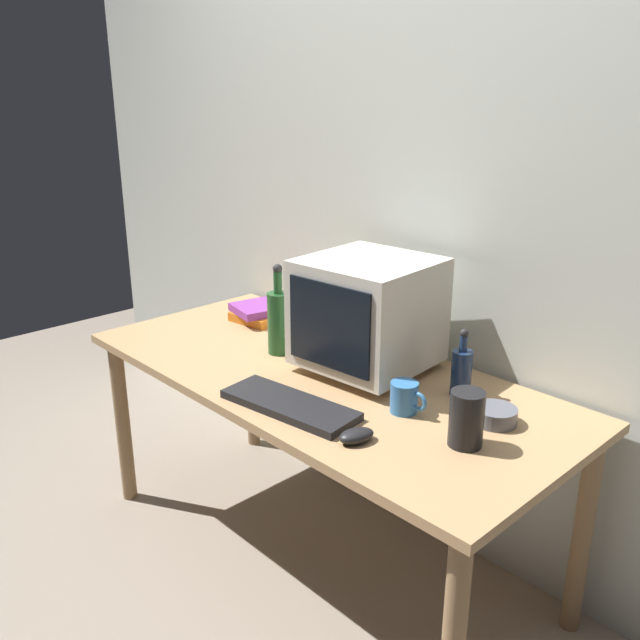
% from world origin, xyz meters
% --- Properties ---
extents(ground_plane, '(6.00, 6.00, 0.00)m').
position_xyz_m(ground_plane, '(0.00, 0.00, 0.00)').
color(ground_plane, gray).
extents(back_wall, '(4.00, 0.08, 2.50)m').
position_xyz_m(back_wall, '(0.00, 0.44, 1.25)').
color(back_wall, beige).
rests_on(back_wall, ground).
extents(desk, '(1.69, 0.76, 0.70)m').
position_xyz_m(desk, '(0.00, 0.00, 0.63)').
color(desk, tan).
rests_on(desk, ground).
extents(crt_monitor, '(0.41, 0.42, 0.37)m').
position_xyz_m(crt_monitor, '(0.09, 0.13, 0.90)').
color(crt_monitor, beige).
rests_on(crt_monitor, desk).
extents(keyboard, '(0.44, 0.20, 0.02)m').
position_xyz_m(keyboard, '(0.13, -0.24, 0.72)').
color(keyboard, black).
rests_on(keyboard, desk).
extents(computer_mouse, '(0.08, 0.11, 0.04)m').
position_xyz_m(computer_mouse, '(0.39, -0.24, 0.72)').
color(computer_mouse, black).
rests_on(computer_mouse, desk).
extents(bottle_tall, '(0.08, 0.08, 0.32)m').
position_xyz_m(bottle_tall, '(-0.22, 0.02, 0.82)').
color(bottle_tall, '#1E4C23').
rests_on(bottle_tall, desk).
extents(bottle_short, '(0.06, 0.06, 0.21)m').
position_xyz_m(bottle_short, '(0.41, 0.19, 0.78)').
color(bottle_short, navy).
rests_on(bottle_short, desk).
extents(book_stack, '(0.21, 0.21, 0.07)m').
position_xyz_m(book_stack, '(-0.54, 0.17, 0.74)').
color(book_stack, orange).
rests_on(book_stack, desk).
extents(mug, '(0.12, 0.08, 0.09)m').
position_xyz_m(mug, '(0.37, -0.02, 0.75)').
color(mug, '#3370B2').
rests_on(mug, desk).
extents(cd_spindle, '(0.12, 0.12, 0.04)m').
position_xyz_m(cd_spindle, '(0.59, 0.11, 0.73)').
color(cd_spindle, '#595B66').
rests_on(cd_spindle, desk).
extents(metal_canister, '(0.09, 0.09, 0.15)m').
position_xyz_m(metal_canister, '(0.60, -0.05, 0.78)').
color(metal_canister, black).
rests_on(metal_canister, desk).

